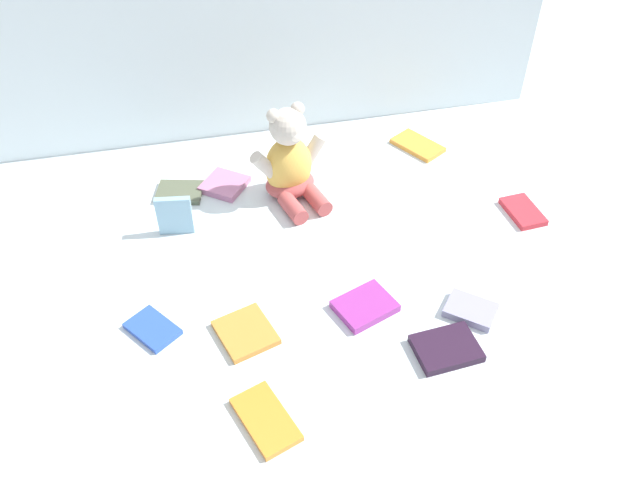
{
  "coord_description": "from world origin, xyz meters",
  "views": [
    {
      "loc": [
        -0.22,
        -1.04,
        0.99
      ],
      "look_at": [
        -0.0,
        -0.1,
        0.1
      ],
      "focal_mm": 36.63,
      "sensor_mm": 36.0,
      "label": 1
    }
  ],
  "objects": [
    {
      "name": "book_case_6",
      "position": [
        0.06,
        -0.21,
        0.01
      ],
      "size": [
        0.14,
        0.12,
        0.02
      ],
      "primitive_type": "cube",
      "rotation": [
        0.0,
        0.0,
        5.08
      ],
      "color": "#97318F",
      "rests_on": "ground_plane"
    },
    {
      "name": "book_case_5",
      "position": [
        0.27,
        -0.27,
        0.01
      ],
      "size": [
        0.12,
        0.12,
        0.02
      ],
      "primitive_type": "cube",
      "rotation": [
        0.0,
        0.0,
        0.88
      ],
      "color": "#8C8BAD",
      "rests_on": "ground_plane"
    },
    {
      "name": "book_case_0",
      "position": [
        -0.29,
        0.11,
        0.05
      ],
      "size": [
        0.08,
        0.03,
        0.1
      ],
      "primitive_type": "cube",
      "rotation": [
        -0.03,
        0.0,
        -0.14
      ],
      "color": "#85B4CE",
      "rests_on": "ground_plane"
    },
    {
      "name": "book_case_4",
      "position": [
        0.35,
        0.3,
        0.01
      ],
      "size": [
        0.13,
        0.15,
        0.01
      ],
      "primitive_type": "cube",
      "rotation": [
        0.0,
        0.0,
        3.68
      ],
      "color": "orange",
      "rests_on": "ground_plane"
    },
    {
      "name": "book_case_2",
      "position": [
        0.18,
        -0.35,
        0.01
      ],
      "size": [
        0.13,
        0.1,
        0.02
      ],
      "primitive_type": "cube",
      "rotation": [
        0.0,
        0.0,
        4.79
      ],
      "color": "#28162B",
      "rests_on": "ground_plane"
    },
    {
      "name": "book_case_8",
      "position": [
        -0.28,
        0.24,
        0.01
      ],
      "size": [
        0.13,
        0.11,
        0.01
      ],
      "primitive_type": "cube",
      "rotation": [
        0.0,
        0.0,
        4.47
      ],
      "color": "#515842",
      "rests_on": "ground_plane"
    },
    {
      "name": "book_case_1",
      "position": [
        -0.17,
        0.25,
        0.01
      ],
      "size": [
        0.13,
        0.13,
        0.02
      ],
      "primitive_type": "cube",
      "rotation": [
        0.0,
        0.0,
        2.5
      ],
      "color": "#B76D96",
      "rests_on": "ground_plane"
    },
    {
      "name": "book_case_10",
      "position": [
        -0.36,
        -0.18,
        0.01
      ],
      "size": [
        0.11,
        0.12,
        0.01
      ],
      "primitive_type": "cube",
      "rotation": [
        0.0,
        0.0,
        3.78
      ],
      "color": "blue",
      "rests_on": "ground_plane"
    },
    {
      "name": "backdrop_drape",
      "position": [
        0.0,
        0.49,
        0.31
      ],
      "size": [
        1.45,
        0.03,
        0.62
      ],
      "primitive_type": "cube",
      "color": "silver",
      "rests_on": "ground_plane"
    },
    {
      "name": "ground_plane",
      "position": [
        0.0,
        0.0,
        0.0
      ],
      "size": [
        3.2,
        3.2,
        0.0
      ],
      "primitive_type": "plane",
      "color": "silver"
    },
    {
      "name": "book_case_7",
      "position": [
        -0.17,
        -0.42,
        0.01
      ],
      "size": [
        0.11,
        0.15,
        0.01
      ],
      "primitive_type": "cube",
      "rotation": [
        0.0,
        0.0,
        3.49
      ],
      "color": "orange",
      "rests_on": "ground_plane"
    },
    {
      "name": "book_case_9",
      "position": [
        0.5,
        -0.01,
        0.01
      ],
      "size": [
        0.08,
        0.12,
        0.01
      ],
      "primitive_type": "cube",
      "rotation": [
        0.0,
        0.0,
        3.22
      ],
      "color": "red",
      "rests_on": "ground_plane"
    },
    {
      "name": "book_case_3",
      "position": [
        -0.18,
        -0.23,
        0.01
      ],
      "size": [
        0.13,
        0.14,
        0.01
      ],
      "primitive_type": "cube",
      "rotation": [
        0.0,
        0.0,
        0.31
      ],
      "color": "#C98233",
      "rests_on": "ground_plane"
    },
    {
      "name": "teddy_bear",
      "position": [
        -0.01,
        0.19,
        0.09
      ],
      "size": [
        0.2,
        0.19,
        0.24
      ],
      "rotation": [
        0.0,
        0.0,
        0.28
      ],
      "color": "#E5B24C",
      "rests_on": "ground_plane"
    }
  ]
}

